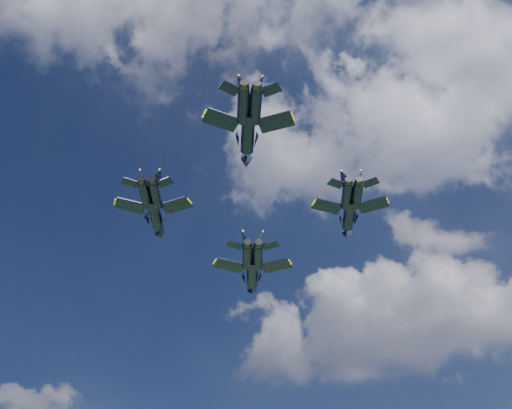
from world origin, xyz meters
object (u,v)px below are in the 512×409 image
at_px(jet_left, 156,215).
at_px(jet_lead, 252,274).
at_px(jet_right, 349,215).
at_px(jet_slot, 248,135).

bearing_deg(jet_left, jet_lead, 47.14).
distance_m(jet_left, jet_right, 28.92).
height_order(jet_left, jet_slot, jet_slot).
bearing_deg(jet_lead, jet_left, -134.75).
xyz_separation_m(jet_lead, jet_left, (-6.54, -19.81, 0.56)).
bearing_deg(jet_right, jet_slot, -132.40).
distance_m(jet_lead, jet_right, 21.20).
bearing_deg(jet_right, jet_left, -178.65).
relative_size(jet_lead, jet_left, 1.13).
height_order(jet_lead, jet_right, jet_lead).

